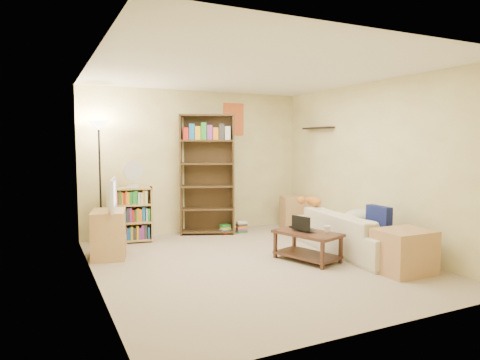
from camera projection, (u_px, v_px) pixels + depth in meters
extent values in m
plane|color=tan|center=(255.00, 263.00, 5.67)|extent=(4.50, 4.50, 0.00)
cube|color=#F4F5A5|center=(197.00, 162.00, 7.59)|extent=(4.00, 0.04, 2.50)
cube|color=#F4F5A5|center=(380.00, 184.00, 3.54)|extent=(4.00, 0.04, 2.50)
cube|color=#F4F5A5|center=(94.00, 174.00, 4.71)|extent=(0.04, 4.50, 2.50)
cube|color=#F4F5A5|center=(373.00, 166.00, 6.42)|extent=(0.04, 4.50, 2.50)
cube|color=white|center=(255.00, 71.00, 5.46)|extent=(4.00, 4.50, 0.04)
cube|color=red|center=(234.00, 119.00, 7.82)|extent=(0.40, 0.02, 0.58)
cube|color=black|center=(318.00, 128.00, 7.50)|extent=(0.12, 0.80, 0.03)
imported|color=beige|center=(353.00, 232.00, 6.20)|extent=(2.16, 1.16, 0.59)
cube|color=navy|center=(379.00, 219.00, 5.80)|extent=(0.12, 0.39, 0.35)
ellipsoid|color=beige|center=(360.00, 217.00, 6.28)|extent=(0.54, 0.39, 0.23)
ellipsoid|color=orange|center=(313.00, 201.00, 6.82)|extent=(0.38, 0.20, 0.15)
sphere|color=orange|center=(301.00, 200.00, 6.74)|extent=(0.13, 0.13, 0.13)
cube|color=#44261A|center=(307.00, 233.00, 5.76)|extent=(0.75, 1.00, 0.04)
cube|color=#44261A|center=(307.00, 255.00, 5.79)|extent=(0.71, 0.95, 0.03)
cube|color=#44261A|center=(322.00, 254.00, 5.35)|extent=(0.04, 0.04, 0.39)
cube|color=#44261A|center=(341.00, 249.00, 5.65)|extent=(0.04, 0.04, 0.39)
cube|color=#44261A|center=(275.00, 244.00, 5.91)|extent=(0.04, 0.04, 0.39)
cube|color=#44261A|center=(294.00, 239.00, 6.20)|extent=(0.04, 0.04, 0.39)
imported|color=black|center=(307.00, 230.00, 5.84)|extent=(0.43, 0.36, 0.03)
cube|color=white|center=(301.00, 223.00, 5.74)|extent=(0.11, 0.28, 0.20)
imported|color=white|center=(327.00, 229.00, 5.73)|extent=(0.12, 0.12, 0.09)
cube|color=black|center=(295.00, 227.00, 6.04)|extent=(0.13, 0.16, 0.02)
cube|color=tan|center=(109.00, 234.00, 5.93)|extent=(0.56, 0.69, 0.66)
imported|color=black|center=(108.00, 195.00, 5.88)|extent=(0.81, 0.43, 0.44)
cube|color=#422E19|center=(207.00, 175.00, 7.40)|extent=(0.98, 0.63, 2.07)
cube|color=tan|center=(130.00, 215.00, 6.82)|extent=(0.72, 0.37, 0.88)
cylinder|color=silver|center=(133.00, 186.00, 6.78)|extent=(0.18, 0.18, 0.04)
cylinder|color=silver|center=(133.00, 180.00, 6.78)|extent=(0.02, 0.02, 0.18)
cylinder|color=silver|center=(133.00, 170.00, 6.74)|extent=(0.31, 0.06, 0.31)
cylinder|color=black|center=(102.00, 244.00, 6.66)|extent=(0.28, 0.28, 0.03)
cylinder|color=black|center=(100.00, 187.00, 6.58)|extent=(0.03, 0.03, 1.81)
cone|color=beige|center=(99.00, 126.00, 6.50)|extent=(0.33, 0.33, 0.14)
cube|color=tan|center=(296.00, 213.00, 7.86)|extent=(0.66, 0.66, 0.60)
cube|color=tan|center=(404.00, 251.00, 5.23)|extent=(0.65, 0.55, 0.53)
cube|color=red|center=(226.00, 229.00, 7.49)|extent=(0.19, 0.15, 0.16)
cube|color=#1966B2|center=(241.00, 227.00, 7.59)|extent=(0.19, 0.15, 0.20)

